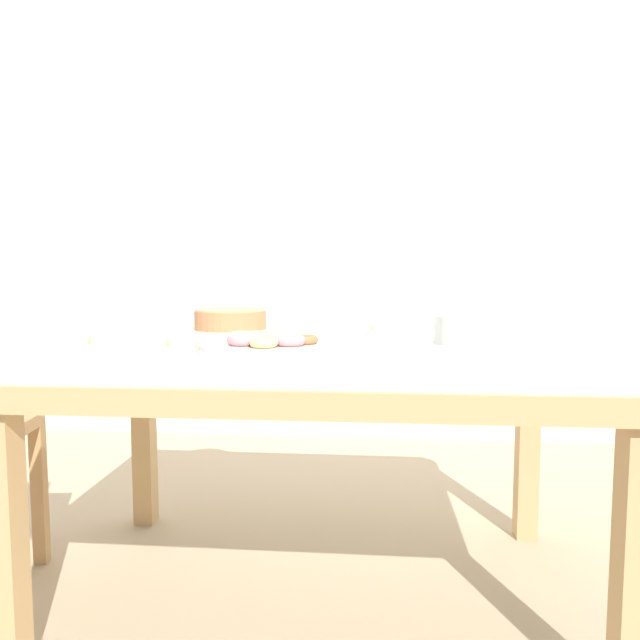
{
  "coord_description": "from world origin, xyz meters",
  "views": [
    {
      "loc": [
        0.14,
        -1.59,
        0.94
      ],
      "look_at": [
        -0.01,
        0.11,
        0.79
      ],
      "focal_mm": 32.0,
      "sensor_mm": 36.0,
      "label": 1
    }
  ],
  "objects_px": {
    "tealight_near_cakes": "(372,332)",
    "tealight_right_edge": "(443,333)",
    "tealight_left_edge": "(168,349)",
    "cake_chocolate_round": "(230,322)",
    "pastry_platter": "(270,342)",
    "plate_stack": "(471,329)",
    "tealight_centre": "(90,346)"
  },
  "relations": [
    {
      "from": "tealight_centre",
      "to": "tealight_near_cakes",
      "type": "bearing_deg",
      "value": 28.29
    },
    {
      "from": "tealight_right_edge",
      "to": "tealight_near_cakes",
      "type": "bearing_deg",
      "value": 179.92
    },
    {
      "from": "pastry_platter",
      "to": "tealight_centre",
      "type": "distance_m",
      "value": 0.47
    },
    {
      "from": "cake_chocolate_round",
      "to": "tealight_near_cakes",
      "type": "height_order",
      "value": "cake_chocolate_round"
    },
    {
      "from": "cake_chocolate_round",
      "to": "tealight_right_edge",
      "type": "xyz_separation_m",
      "value": [
        0.7,
        -0.05,
        -0.03
      ]
    },
    {
      "from": "tealight_centre",
      "to": "tealight_right_edge",
      "type": "distance_m",
      "value": 1.05
    },
    {
      "from": "plate_stack",
      "to": "tealight_left_edge",
      "type": "height_order",
      "value": "plate_stack"
    },
    {
      "from": "pastry_platter",
      "to": "cake_chocolate_round",
      "type": "bearing_deg",
      "value": 118.37
    },
    {
      "from": "pastry_platter",
      "to": "tealight_near_cakes",
      "type": "relative_size",
      "value": 9.38
    },
    {
      "from": "tealight_near_cakes",
      "to": "tealight_right_edge",
      "type": "relative_size",
      "value": 1.0
    },
    {
      "from": "cake_chocolate_round",
      "to": "tealight_near_cakes",
      "type": "bearing_deg",
      "value": -5.6
    },
    {
      "from": "tealight_left_edge",
      "to": "tealight_right_edge",
      "type": "bearing_deg",
      "value": 30.66
    },
    {
      "from": "tealight_near_cakes",
      "to": "tealight_left_edge",
      "type": "xyz_separation_m",
      "value": [
        -0.52,
        -0.44,
        0.0
      ]
    },
    {
      "from": "tealight_left_edge",
      "to": "tealight_right_edge",
      "type": "relative_size",
      "value": 1.0
    },
    {
      "from": "plate_stack",
      "to": "tealight_near_cakes",
      "type": "height_order",
      "value": "plate_stack"
    },
    {
      "from": "cake_chocolate_round",
      "to": "tealight_left_edge",
      "type": "distance_m",
      "value": 0.49
    },
    {
      "from": "tealight_near_cakes",
      "to": "tealight_centre",
      "type": "height_order",
      "value": "same"
    },
    {
      "from": "cake_chocolate_round",
      "to": "pastry_platter",
      "type": "bearing_deg",
      "value": -61.63
    },
    {
      "from": "tealight_centre",
      "to": "pastry_platter",
      "type": "bearing_deg",
      "value": 9.78
    },
    {
      "from": "pastry_platter",
      "to": "plate_stack",
      "type": "distance_m",
      "value": 0.58
    },
    {
      "from": "plate_stack",
      "to": "tealight_left_edge",
      "type": "relative_size",
      "value": 5.25
    },
    {
      "from": "tealight_near_cakes",
      "to": "tealight_left_edge",
      "type": "distance_m",
      "value": 0.68
    },
    {
      "from": "tealight_near_cakes",
      "to": "tealight_left_edge",
      "type": "relative_size",
      "value": 1.0
    },
    {
      "from": "tealight_near_cakes",
      "to": "tealight_left_edge",
      "type": "bearing_deg",
      "value": -139.59
    },
    {
      "from": "tealight_left_edge",
      "to": "tealight_centre",
      "type": "distance_m",
      "value": 0.23
    },
    {
      "from": "cake_chocolate_round",
      "to": "pastry_platter",
      "type": "height_order",
      "value": "cake_chocolate_round"
    },
    {
      "from": "pastry_platter",
      "to": "tealight_left_edge",
      "type": "relative_size",
      "value": 9.38
    },
    {
      "from": "plate_stack",
      "to": "tealight_centre",
      "type": "distance_m",
      "value": 1.05
    },
    {
      "from": "tealight_near_cakes",
      "to": "tealight_right_edge",
      "type": "bearing_deg",
      "value": -0.08
    },
    {
      "from": "pastry_platter",
      "to": "tealight_near_cakes",
      "type": "height_order",
      "value": "pastry_platter"
    },
    {
      "from": "cake_chocolate_round",
      "to": "tealight_centre",
      "type": "height_order",
      "value": "cake_chocolate_round"
    },
    {
      "from": "cake_chocolate_round",
      "to": "pastry_platter",
      "type": "distance_m",
      "value": 0.42
    }
  ]
}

